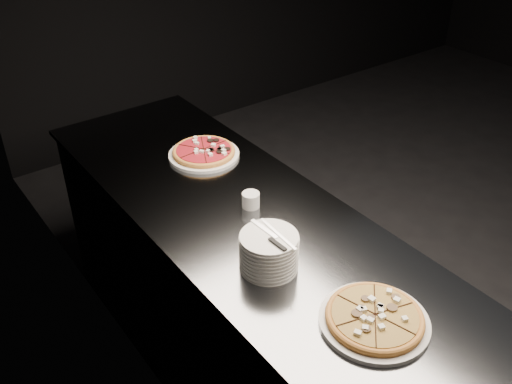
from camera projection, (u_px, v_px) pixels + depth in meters
wall_left at (156, 137)px, 1.75m from camera, size 0.02×5.00×2.80m
counter at (254, 307)px, 2.45m from camera, size 0.74×2.44×0.92m
pizza_mushroom at (374, 318)px, 1.74m from camera, size 0.37×0.37×0.04m
pizza_tomato at (204, 152)px, 2.61m from camera, size 0.32×0.32×0.04m
plate_stack at (269, 252)px, 1.94m from camera, size 0.20×0.20×0.14m
cutlery at (274, 237)px, 1.89m from camera, size 0.08×0.21×0.01m
ramekin at (251, 200)px, 2.27m from camera, size 0.07×0.07×0.06m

